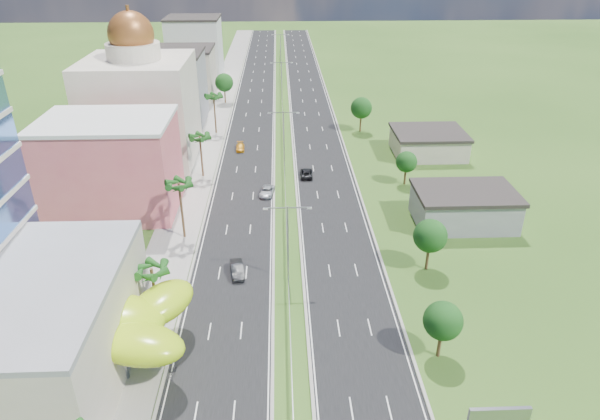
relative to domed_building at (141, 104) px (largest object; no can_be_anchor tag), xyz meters
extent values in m
plane|color=#2D5119|center=(28.00, -55.00, -11.35)|extent=(500.00, 500.00, 0.00)
cube|color=black|center=(20.50, 35.00, -11.33)|extent=(11.00, 260.00, 0.04)
cube|color=black|center=(35.50, 35.00, -11.33)|extent=(11.00, 260.00, 0.04)
cube|color=gray|center=(11.00, 35.00, -11.29)|extent=(7.00, 260.00, 0.12)
cube|color=gray|center=(28.00, 17.00, -10.73)|extent=(0.08, 216.00, 0.28)
cube|color=gray|center=(28.00, 119.00, -11.00)|extent=(0.10, 0.12, 0.70)
cylinder|color=gray|center=(28.00, -45.00, -5.85)|extent=(0.20, 0.20, 11.00)
cube|color=gray|center=(26.56, -45.00, -0.55)|extent=(2.88, 0.12, 0.12)
cube|color=gray|center=(29.44, -45.00, -0.55)|extent=(2.88, 0.12, 0.12)
cube|color=silver|center=(25.28, -45.00, -0.65)|extent=(0.60, 0.25, 0.18)
cube|color=silver|center=(30.72, -45.00, -0.65)|extent=(0.60, 0.25, 0.18)
cylinder|color=gray|center=(28.00, -5.00, -5.85)|extent=(0.20, 0.20, 11.00)
cube|color=gray|center=(26.56, -5.00, -0.55)|extent=(2.88, 0.12, 0.12)
cube|color=gray|center=(29.44, -5.00, -0.55)|extent=(2.88, 0.12, 0.12)
cube|color=silver|center=(25.28, -5.00, -0.65)|extent=(0.60, 0.25, 0.18)
cube|color=silver|center=(30.72, -5.00, -0.65)|extent=(0.60, 0.25, 0.18)
cylinder|color=gray|center=(28.00, 40.00, -5.85)|extent=(0.20, 0.20, 11.00)
cube|color=gray|center=(26.56, 40.00, -0.55)|extent=(2.88, 0.12, 0.12)
cube|color=gray|center=(29.44, 40.00, -0.55)|extent=(2.88, 0.12, 0.12)
cube|color=silver|center=(25.28, 40.00, -0.65)|extent=(0.60, 0.25, 0.18)
cube|color=silver|center=(30.72, 40.00, -0.65)|extent=(0.60, 0.25, 0.18)
cylinder|color=gray|center=(28.00, 85.00, -5.85)|extent=(0.20, 0.20, 11.00)
cube|color=gray|center=(26.56, 85.00, -0.55)|extent=(2.88, 0.12, 0.12)
cube|color=gray|center=(29.44, 85.00, -0.55)|extent=(2.88, 0.12, 0.12)
cube|color=silver|center=(25.28, 85.00, -0.65)|extent=(0.60, 0.25, 0.18)
cube|color=silver|center=(30.72, 85.00, -0.65)|extent=(0.60, 0.25, 0.18)
cylinder|color=gray|center=(4.00, -57.00, -9.35)|extent=(0.50, 0.50, 4.00)
cylinder|color=gray|center=(11.00, -62.00, -9.35)|extent=(0.50, 0.50, 4.00)
cylinder|color=gray|center=(7.00, -65.00, -9.35)|extent=(0.50, 0.50, 4.00)
cylinder|color=gray|center=(13.00, -57.00, -9.35)|extent=(0.50, 0.50, 4.00)
cube|color=#D45766|center=(0.00, -23.00, -3.85)|extent=(20.00, 15.00, 15.00)
cube|color=beige|center=(0.00, 0.00, -1.35)|extent=(20.00, 20.00, 20.00)
cylinder|color=beige|center=(0.00, 0.00, 10.15)|extent=(10.00, 10.00, 3.00)
sphere|color=brown|center=(0.00, 0.00, 13.15)|extent=(8.40, 8.40, 8.40)
cube|color=gray|center=(1.00, 25.00, -3.35)|extent=(16.00, 15.00, 16.00)
cube|color=#B3AA93|center=(1.00, 47.00, -4.85)|extent=(16.00, 15.00, 13.00)
cube|color=silver|center=(1.00, 70.00, -2.35)|extent=(16.00, 15.00, 18.00)
cube|color=gray|center=(56.00, -30.00, -8.85)|extent=(15.00, 10.00, 5.00)
cube|color=#B3AA93|center=(58.00, 0.00, -9.15)|extent=(14.00, 12.00, 4.40)
cylinder|color=#47301C|center=(12.50, -53.00, -7.60)|extent=(0.36, 0.36, 7.50)
cylinder|color=#47301C|center=(12.50, -33.00, -6.85)|extent=(0.36, 0.36, 9.00)
cylinder|color=#47301C|center=(12.50, -10.00, -7.35)|extent=(0.36, 0.36, 8.00)
cylinder|color=#47301C|center=(12.50, 15.00, -6.95)|extent=(0.36, 0.36, 8.80)
cylinder|color=#47301C|center=(12.50, 40.00, -8.90)|extent=(0.40, 0.40, 4.90)
sphere|color=#194B17|center=(12.50, 40.00, -5.75)|extent=(4.90, 4.90, 4.90)
cylinder|color=#47301C|center=(44.00, -60.00, -9.25)|extent=(0.40, 0.40, 4.20)
sphere|color=#194B17|center=(44.00, -60.00, -6.55)|extent=(4.20, 4.20, 4.20)
cylinder|color=#47301C|center=(47.00, -43.00, -9.08)|extent=(0.40, 0.40, 4.55)
sphere|color=#194B17|center=(47.00, -43.00, -6.15)|extent=(4.55, 4.55, 4.55)
cylinder|color=#47301C|center=(50.00, -15.00, -9.43)|extent=(0.40, 0.40, 3.85)
sphere|color=#194B17|center=(50.00, -15.00, -6.95)|extent=(3.85, 3.85, 3.85)
cylinder|color=#47301C|center=(46.00, 15.00, -8.90)|extent=(0.40, 0.40, 4.90)
sphere|color=#194B17|center=(46.00, 15.00, -5.75)|extent=(4.90, 4.90, 4.90)
imported|color=black|center=(21.15, -43.38, -10.55)|extent=(2.33, 4.86, 1.54)
imported|color=#A7ABAF|center=(24.78, -18.68, -10.66)|extent=(2.91, 5.00, 1.31)
imported|color=orange|center=(18.73, 3.73, -10.68)|extent=(1.95, 4.41, 1.26)
imported|color=black|center=(32.11, -10.87, -10.63)|extent=(2.43, 4.98, 1.36)
imported|color=black|center=(15.70, -61.88, -10.68)|extent=(0.91, 2.04, 1.26)
camera|label=1|loc=(27.23, -103.86, 29.46)|focal=32.00mm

